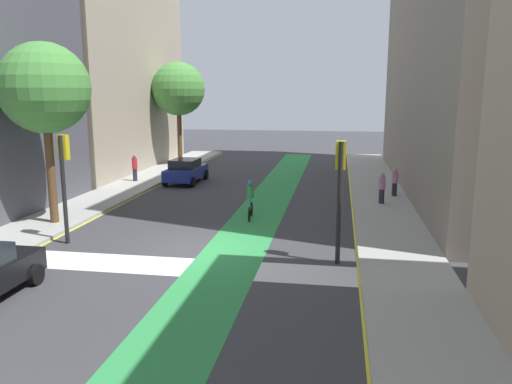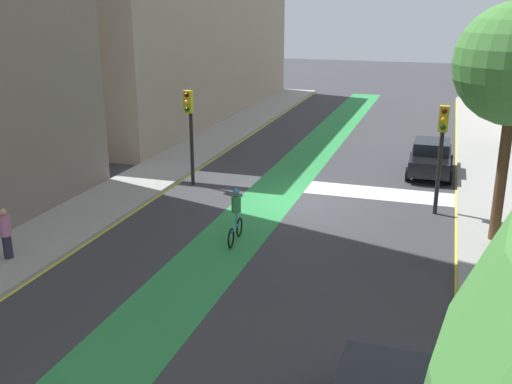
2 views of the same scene
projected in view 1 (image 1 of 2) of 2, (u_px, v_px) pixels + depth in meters
name	position (u px, v px, depth m)	size (l,w,h in m)	color
ground_plane	(196.00, 249.00, 19.06)	(120.00, 120.00, 0.00)	#38383D
bike_lane_paint	(234.00, 251.00, 18.82)	(2.40, 60.00, 0.01)	#2D8C47
crosswalk_band	(180.00, 267.00, 17.12)	(12.00, 1.80, 0.01)	silver
sidewalk_left	(15.00, 238.00, 20.24)	(3.00, 60.00, 0.15)	#9E9E99
curb_stripe_left	(50.00, 241.00, 20.01)	(0.16, 60.00, 0.01)	yellow
sidewalk_right	(401.00, 257.00, 17.85)	(3.00, 60.00, 0.15)	#9E9E99
curb_stripe_right	(358.00, 257.00, 18.10)	(0.16, 60.00, 0.01)	yellow
traffic_signal_near_right	(340.00, 179.00, 16.98)	(0.35, 0.52, 4.21)	black
traffic_signal_near_left	(64.00, 168.00, 19.33)	(0.35, 0.52, 4.22)	black
car_blue_left_far	(186.00, 171.00, 32.82)	(2.10, 4.24, 1.57)	navy
cyclist_in_lane	(250.00, 199.00, 23.35)	(0.32, 1.73, 1.86)	black
pedestrian_sidewalk_right_a	(395.00, 182.00, 27.93)	(0.34, 0.34, 1.58)	#262638
pedestrian_sidewalk_left_a	(135.00, 167.00, 32.65)	(0.34, 0.34, 1.71)	#262638
pedestrian_sidewalk_right_b	(382.00, 188.00, 26.04)	(0.34, 0.34, 1.63)	#262638
street_tree_near	(44.00, 89.00, 21.31)	(3.84, 3.84, 7.75)	brown
street_tree_far	(178.00, 89.00, 39.07)	(4.09, 4.09, 7.95)	brown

